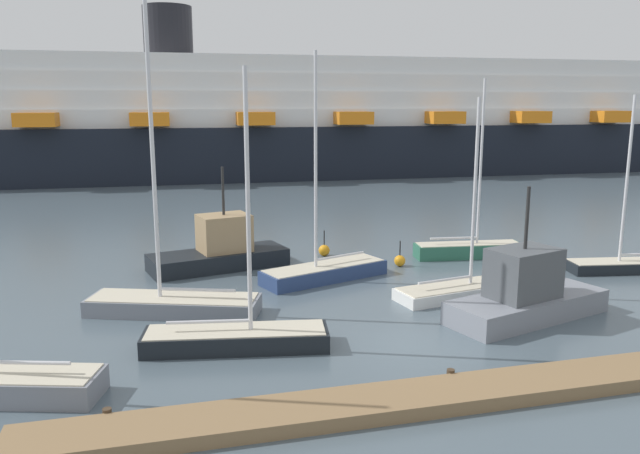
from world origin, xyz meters
name	(u,v)px	position (x,y,z in m)	size (l,w,h in m)	color
ground_plane	(408,344)	(0.00, 0.00, 0.00)	(600.00, 600.00, 0.00)	#4C5B66
dock_pier	(466,392)	(0.00, -4.29, 0.20)	(24.61, 1.98, 0.48)	olive
sailboat_0	(469,248)	(8.04, 10.98, 0.53)	(6.01, 2.03, 9.60)	#2D6B51
sailboat_1	(324,269)	(-0.77, 8.66, 0.51)	(6.54, 3.82, 10.65)	navy
sailboat_3	(628,263)	(14.44, 6.31, 0.42)	(6.24, 2.51, 8.74)	black
sailboat_4	(173,299)	(-7.93, 5.43, 0.60)	(7.13, 4.13, 13.71)	gray
sailboat_5	(236,335)	(-5.91, 1.12, 0.48)	(6.55, 2.68, 9.52)	black
sailboat_6	(461,287)	(4.39, 4.62, 0.40)	(6.26, 2.74, 8.60)	white
fishing_boat_0	(221,250)	(-5.38, 12.08, 0.96)	(7.35, 4.05, 5.20)	black
fishing_boat_1	(526,294)	(5.48, 1.37, 1.00)	(7.28, 4.25, 5.26)	gray
channel_buoy_0	(324,250)	(0.42, 13.25, 0.32)	(0.62, 0.62, 1.43)	orange
channel_buoy_2	(400,261)	(3.66, 10.10, 0.30)	(0.58, 0.58, 1.36)	orange
cruise_ship	(334,123)	(12.17, 53.16, 5.98)	(105.75, 18.69, 18.66)	black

